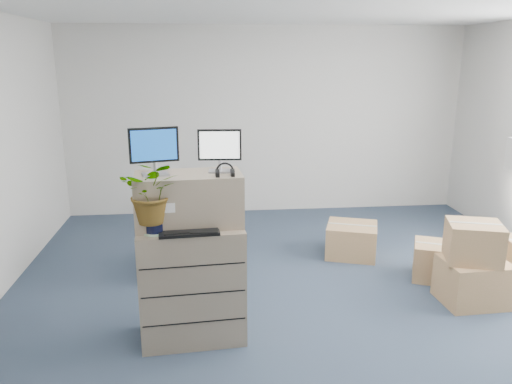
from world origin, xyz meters
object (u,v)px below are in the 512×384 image
filing_cabinet_lower (192,282)px  office_chair (186,240)px  monitor_right (220,148)px  keyboard (189,232)px  monitor_left (154,149)px  potted_plant (153,200)px  water_bottle (195,208)px

filing_cabinet_lower → office_chair: size_ratio=1.42×
monitor_right → keyboard: 0.72m
filing_cabinet_lower → monitor_left: 1.18m
keyboard → monitor_right: bearing=41.6°
monitor_left → monitor_right: size_ratio=1.08×
potted_plant → office_chair: bearing=83.7°
keyboard → potted_plant: 0.38m
filing_cabinet_lower → office_chair: bearing=89.8°
monitor_right → potted_plant: bearing=-153.6°
keyboard → water_bottle: bearing=74.5°
filing_cabinet_lower → monitor_right: bearing=15.1°
monitor_left → water_bottle: 0.60m
keyboard → potted_plant: bearing=165.9°
keyboard → office_chair: bearing=89.2°
monitor_left → potted_plant: bearing=-107.8°
monitor_right → office_chair: 1.87m
water_bottle → monitor_right: bearing=6.5°
monitor_left → office_chair: bearing=70.4°
monitor_left → monitor_right: 0.52m
water_bottle → keyboard: bearing=-101.1°
office_chair → keyboard: bearing=85.5°
monitor_right → keyboard: bearing=-130.4°
filing_cabinet_lower → monitor_right: (0.26, 0.09, 1.13)m
potted_plant → filing_cabinet_lower: bearing=26.0°
potted_plant → keyboard: bearing=-9.7°
keyboard → potted_plant: size_ratio=0.81×
monitor_left → water_bottle: monitor_left is taller
monitor_right → water_bottle: (-0.21, -0.02, -0.50)m
monitor_right → filing_cabinet_lower: bearing=-157.0°
monitor_left → potted_plant: size_ratio=0.66×
monitor_right → water_bottle: size_ratio=1.35×
monitor_left → office_chair: size_ratio=0.54×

